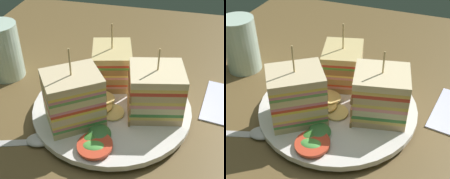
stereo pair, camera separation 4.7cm
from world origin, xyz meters
The scene contains 9 objects.
ground_plane centered at (0.00, 0.00, -0.90)cm, with size 91.60×75.46×1.80cm, color brown.
plate centered at (0.00, 0.00, 1.05)cm, with size 25.37×25.37×1.74cm.
sandwich_wedge_0 centered at (4.97, -4.45, 5.88)cm, with size 9.67×10.08×12.37cm.
sandwich_wedge_1 centered at (0.36, 6.66, 5.58)cm, with size 8.43×9.23×11.12cm.
sandwich_wedge_2 centered at (-6.47, -1.60, 5.00)cm, with size 9.28×8.26×10.97cm.
chip_pile centered at (1.36, -0.73, 2.49)cm, with size 6.84×6.90×1.55cm.
salad_garnish centered at (8.70, 0.06, 2.32)cm, with size 7.32×5.78×1.24cm.
spoon centered at (9.61, -10.58, 0.41)cm, with size 6.63×15.47×1.00cm.
drinking_glass centered at (-6.04, -22.19, 4.49)cm, with size 6.52×6.52×10.58cm.
Camera 1 is at (36.99, 9.15, 33.19)cm, focal length 48.96 mm.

